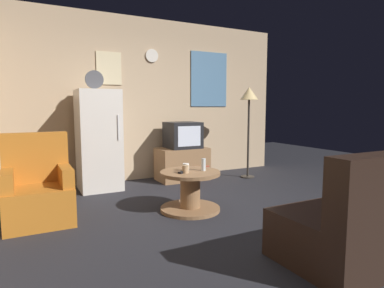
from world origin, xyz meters
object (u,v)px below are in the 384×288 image
standing_lamp (249,100)px  mug_ceramic_tan (185,169)px  coffee_table (190,191)px  fridge (99,140)px  mug_ceramic_white (186,167)px  remote_control (183,172)px  tv_stand (182,164)px  crt_tv (183,135)px  couch (380,219)px  wine_glass (203,165)px  armchair (38,191)px

standing_lamp → mug_ceramic_tan: bearing=-145.6°
coffee_table → fridge: bearing=115.5°
mug_ceramic_white → remote_control: mug_ceramic_white is taller
remote_control → tv_stand: bearing=34.7°
mug_ceramic_tan → mug_ceramic_white: bearing=61.4°
tv_stand → standing_lamp: standing_lamp is taller
crt_tv → standing_lamp: (1.11, -0.35, 0.59)m
standing_lamp → remote_control: (-1.89, -1.25, -0.87)m
mug_ceramic_white → couch: 2.07m
wine_glass → remote_control: wine_glass is taller
crt_tv → mug_ceramic_tan: (-0.75, -1.63, -0.25)m
mug_ceramic_tan → remote_control: mug_ceramic_tan is taller
fridge → mug_ceramic_tan: fridge is taller
tv_stand → mug_ceramic_tan: size_ratio=9.33×
mug_ceramic_tan → armchair: (-1.55, 0.49, -0.19)m
couch → tv_stand: bearing=93.5°
crt_tv → fridge: bearing=-180.0°
mug_ceramic_white → standing_lamp: bearing=32.7°
tv_stand → standing_lamp: 1.60m
mug_ceramic_white → armchair: 1.66m
crt_tv → armchair: 2.60m
coffee_table → mug_ceramic_tan: mug_ceramic_tan is taller
tv_stand → coffee_table: (-0.65, -1.57, -0.04)m
crt_tv → mug_ceramic_white: size_ratio=6.00×
coffee_table → mug_ceramic_white: size_ratio=8.00×
fridge → couch: 3.76m
fridge → couch: bearing=-64.6°
tv_stand → mug_ceramic_tan: 1.81m
standing_lamp → remote_control: bearing=-146.4°
coffee_table → armchair: size_ratio=0.75×
fridge → armchair: fridge is taller
mug_ceramic_white → coffee_table: bearing=-59.2°
standing_lamp → mug_ceramic_white: size_ratio=17.67×
fridge → coffee_table: bearing=-64.5°
tv_stand → remote_control: size_ratio=5.60×
tv_stand → crt_tv: 0.50m
remote_control → couch: couch is taller
wine_glass → armchair: 1.87m
wine_glass → armchair: size_ratio=0.16×
armchair → fridge: bearing=51.9°
tv_stand → crt_tv: bearing=-4.4°
wine_glass → mug_ceramic_white: bearing=155.0°
standing_lamp → coffee_table: standing_lamp is taller
standing_lamp → mug_ceramic_tan: (-1.86, -1.27, -0.83)m
mug_ceramic_tan → armchair: 1.63m
fridge → tv_stand: (1.39, 0.00, -0.48)m
tv_stand → armchair: (-2.29, -1.14, 0.06)m
armchair → couch: size_ratio=0.56×
mug_ceramic_tan → couch: (0.95, -1.75, -0.21)m
fridge → couch: (1.60, -3.37, -0.44)m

